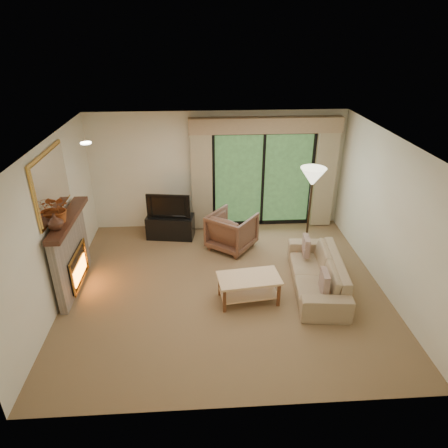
{
  "coord_description": "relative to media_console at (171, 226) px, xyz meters",
  "views": [
    {
      "loc": [
        -0.39,
        -5.82,
        4.17
      ],
      "look_at": [
        0.0,
        0.3,
        1.1
      ],
      "focal_mm": 32.0,
      "sensor_mm": 36.0,
      "label": 1
    }
  ],
  "objects": [
    {
      "name": "curtain_left",
      "position": [
        0.71,
        0.39,
        0.95
      ],
      "size": [
        0.45,
        0.18,
        2.35
      ],
      "primitive_type": "cube",
      "color": "tan",
      "rests_on": "floor"
    },
    {
      "name": "vase",
      "position": [
        -1.55,
        -2.2,
        1.25
      ],
      "size": [
        0.27,
        0.27,
        0.26
      ],
      "primitive_type": "imported",
      "rotation": [
        0.0,
        0.0,
        0.09
      ],
      "color": "#422318",
      "rests_on": "fireplace"
    },
    {
      "name": "sofa",
      "position": [
        2.66,
        -2.04,
        0.05
      ],
      "size": [
        1.01,
        2.11,
        0.6
      ],
      "primitive_type": "imported",
      "rotation": [
        0.0,
        0.0,
        -1.67
      ],
      "color": "#9E8667",
      "rests_on": "floor"
    },
    {
      "name": "wall_right",
      "position": [
        3.81,
        -1.95,
        1.05
      ],
      "size": [
        0.0,
        5.0,
        5.0
      ],
      "primitive_type": "plane",
      "rotation": [
        1.57,
        0.0,
        -1.57
      ],
      "color": "#F7ECCE",
      "rests_on": "ground"
    },
    {
      "name": "wall_front",
      "position": [
        1.06,
        -4.45,
        1.05
      ],
      "size": [
        5.0,
        0.0,
        5.0
      ],
      "primitive_type": "plane",
      "rotation": [
        -1.57,
        0.0,
        0.0
      ],
      "color": "#F7ECCE",
      "rests_on": "ground"
    },
    {
      "name": "armchair",
      "position": [
        1.29,
        -0.55,
        0.14
      ],
      "size": [
        1.17,
        1.18,
        0.77
      ],
      "primitive_type": "imported",
      "rotation": [
        0.0,
        0.0,
        2.5
      ],
      "color": "brown",
      "rests_on": "floor"
    },
    {
      "name": "curtain_right",
      "position": [
        3.41,
        0.39,
        0.95
      ],
      "size": [
        0.45,
        0.18,
        2.35
      ],
      "primitive_type": "cube",
      "color": "tan",
      "rests_on": "floor"
    },
    {
      "name": "wall_left",
      "position": [
        -1.69,
        -1.95,
        1.05
      ],
      "size": [
        0.0,
        5.0,
        5.0
      ],
      "primitive_type": "plane",
      "rotation": [
        1.57,
        0.0,
        1.57
      ],
      "color": "#F7ECCE",
      "rests_on": "ground"
    },
    {
      "name": "floor_lamp",
      "position": [
        2.76,
        -0.87,
        0.66
      ],
      "size": [
        0.5,
        0.5,
        1.81
      ],
      "primitive_type": null,
      "rotation": [
        0.0,
        0.0,
        -0.03
      ],
      "color": "beige",
      "rests_on": "floor"
    },
    {
      "name": "fireplace",
      "position": [
        -1.57,
        -1.75,
        0.44
      ],
      "size": [
        0.24,
        1.7,
        1.37
      ],
      "primitive_type": null,
      "color": "gray",
      "rests_on": "floor"
    },
    {
      "name": "ceiling",
      "position": [
        1.06,
        -1.95,
        2.35
      ],
      "size": [
        5.5,
        5.5,
        0.0
      ],
      "primitive_type": "plane",
      "rotation": [
        3.14,
        0.0,
        0.0
      ],
      "color": "silver",
      "rests_on": "ground"
    },
    {
      "name": "mirror",
      "position": [
        -1.66,
        -1.75,
        1.7
      ],
      "size": [
        0.07,
        1.45,
        1.02
      ],
      "primitive_type": null,
      "color": "gold",
      "rests_on": "wall_left"
    },
    {
      "name": "pillow_near",
      "position": [
        2.6,
        -2.63,
        0.26
      ],
      "size": [
        0.14,
        0.38,
        0.37
      ],
      "primitive_type": "cube",
      "rotation": [
        0.0,
        0.0,
        -0.1
      ],
      "color": "#502E2A",
      "rests_on": "sofa"
    },
    {
      "name": "sliding_door",
      "position": [
        2.06,
        0.5,
        0.85
      ],
      "size": [
        2.26,
        0.1,
        2.16
      ],
      "primitive_type": null,
      "color": "black",
      "rests_on": "floor"
    },
    {
      "name": "floor",
      "position": [
        1.06,
        -1.95,
        -0.25
      ],
      "size": [
        5.5,
        5.5,
        0.0
      ],
      "primitive_type": "plane",
      "color": "olive",
      "rests_on": "ground"
    },
    {
      "name": "media_console",
      "position": [
        0.0,
        0.0,
        0.0
      ],
      "size": [
        1.05,
        0.59,
        0.5
      ],
      "primitive_type": "cube",
      "rotation": [
        0.0,
        0.0,
        -0.15
      ],
      "color": "black",
      "rests_on": "floor"
    },
    {
      "name": "wall_back",
      "position": [
        1.06,
        0.55,
        1.05
      ],
      "size": [
        5.0,
        0.0,
        5.0
      ],
      "primitive_type": "plane",
      "rotation": [
        1.57,
        0.0,
        0.0
      ],
      "color": "#F7ECCE",
      "rests_on": "ground"
    },
    {
      "name": "coffee_table",
      "position": [
        1.42,
        -2.35,
        -0.02
      ],
      "size": [
        1.08,
        0.67,
        0.46
      ],
      "primitive_type": null,
      "rotation": [
        0.0,
        0.0,
        0.11
      ],
      "color": "#ECB986",
      "rests_on": "floor"
    },
    {
      "name": "tv",
      "position": [
        0.0,
        0.0,
        0.52
      ],
      "size": [
        0.93,
        0.26,
        0.53
      ],
      "primitive_type": "imported",
      "rotation": [
        0.0,
        0.0,
        -0.15
      ],
      "color": "black",
      "rests_on": "media_console"
    },
    {
      "name": "cornice",
      "position": [
        2.06,
        0.41,
        2.07
      ],
      "size": [
        3.2,
        0.24,
        0.32
      ],
      "primitive_type": "cube",
      "color": "#A38363",
      "rests_on": "wall_back"
    },
    {
      "name": "branches",
      "position": [
        -1.55,
        -1.95,
        1.35
      ],
      "size": [
        0.48,
        0.43,
        0.46
      ],
      "primitive_type": "imported",
      "rotation": [
        0.0,
        0.0,
        -0.19
      ],
      "color": "#96441A",
      "rests_on": "fireplace"
    },
    {
      "name": "pillow_far",
      "position": [
        2.6,
        -1.45,
        0.25
      ],
      "size": [
        0.13,
        0.36,
        0.36
      ],
      "primitive_type": "cube",
      "rotation": [
        0.0,
        0.0,
        -0.1
      ],
      "color": "#502E2A",
      "rests_on": "sofa"
    }
  ]
}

